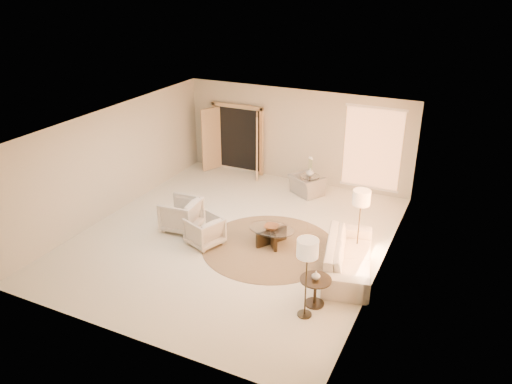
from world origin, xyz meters
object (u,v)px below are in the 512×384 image
at_px(end_vase, 316,275).
at_px(side_vase, 310,172).
at_px(floor_lamp_near, 361,201).
at_px(side_table, 310,184).
at_px(bowl, 272,227).
at_px(floor_lamp_far, 307,252).
at_px(armchair_left, 181,213).
at_px(sofa, 349,256).
at_px(armchair_right, 204,230).
at_px(accent_chair, 307,182).
at_px(end_table, 315,287).
at_px(coffee_table, 271,234).

relative_size(end_vase, side_vase, 0.74).
bearing_deg(floor_lamp_near, side_table, 128.97).
xyz_separation_m(floor_lamp_near, bowl, (-1.94, -0.38, -0.91)).
xyz_separation_m(side_table, floor_lamp_far, (1.75, -5.09, 0.99)).
distance_m(bowl, end_vase, 2.45).
distance_m(end_vase, side_vase, 5.02).
relative_size(armchair_left, side_vase, 3.72).
height_order(floor_lamp_far, end_vase, floor_lamp_far).
relative_size(sofa, armchair_right, 3.18).
distance_m(side_table, floor_lamp_near, 3.41).
bearing_deg(sofa, floor_lamp_near, -12.94).
distance_m(sofa, side_table, 3.85).
height_order(sofa, accent_chair, accent_chair).
xyz_separation_m(end_table, floor_lamp_far, (-0.06, -0.40, 0.98)).
distance_m(accent_chair, coffee_table, 3.06).
bearing_deg(floor_lamp_near, end_table, -96.61).
bearing_deg(floor_lamp_far, armchair_right, 153.99).
bearing_deg(accent_chair, armchair_right, 103.25).
bearing_deg(end_table, side_table, 111.09).
bearing_deg(armchair_right, side_table, -178.94).
distance_m(end_table, floor_lamp_far, 1.06).
xyz_separation_m(accent_chair, end_vase, (1.94, -4.81, 0.28)).
height_order(bowl, side_vase, side_vase).
relative_size(end_table, floor_lamp_far, 0.38).
xyz_separation_m(armchair_left, accent_chair, (2.07, 3.32, -0.06)).
relative_size(end_table, side_table, 0.97).
bearing_deg(end_table, floor_lamp_near, 83.39).
bearing_deg(sofa, end_vase, 157.24).
relative_size(accent_chair, floor_lamp_near, 0.54).
distance_m(end_table, bowl, 2.44).
height_order(floor_lamp_near, side_vase, floor_lamp_near).
height_order(accent_chair, side_vase, side_vase).
distance_m(armchair_right, side_table, 3.83).
distance_m(armchair_right, end_table, 3.29).
xyz_separation_m(armchair_right, end_table, (3.11, -1.09, 0.02)).
distance_m(accent_chair, end_table, 5.19).
relative_size(armchair_left, bowl, 2.54).
distance_m(armchair_left, side_vase, 3.90).
xyz_separation_m(armchair_right, coffee_table, (1.42, 0.68, -0.12)).
bearing_deg(armchair_left, sofa, 84.81).
height_order(coffee_table, end_vase, end_vase).
xyz_separation_m(side_table, floor_lamp_near, (2.06, -2.54, 0.98)).
bearing_deg(armchair_right, armchair_left, -92.77).
height_order(floor_lamp_far, bowl, floor_lamp_far).
bearing_deg(accent_chair, side_table, 169.00).
bearing_deg(floor_lamp_near, end_vase, -96.61).
height_order(armchair_right, accent_chair, same).
distance_m(coffee_table, side_vase, 2.97).
height_order(coffee_table, floor_lamp_far, floor_lamp_far).
bearing_deg(side_table, floor_lamp_near, -51.03).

